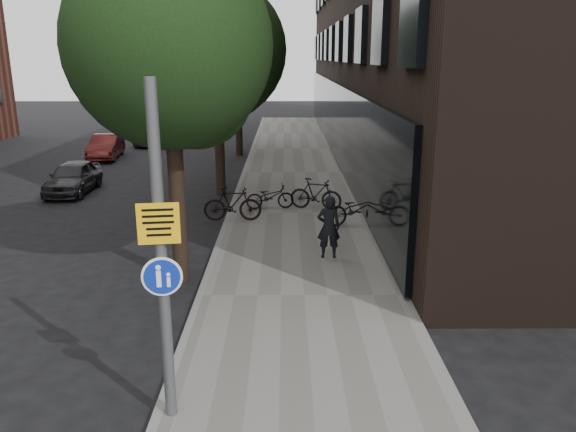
{
  "coord_description": "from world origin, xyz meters",
  "views": [
    {
      "loc": [
        -0.16,
        -7.82,
        5.07
      ],
      "look_at": [
        -0.1,
        2.96,
        2.0
      ],
      "focal_mm": 35.0,
      "sensor_mm": 36.0,
      "label": 1
    }
  ],
  "objects_px": {
    "pedestrian": "(329,227)",
    "parked_bike_facade_near": "(356,209)",
    "parked_car_near": "(73,177)",
    "signpost": "(161,258)"
  },
  "relations": [
    {
      "from": "pedestrian",
      "to": "parked_bike_facade_near",
      "type": "xyz_separation_m",
      "value": [
        1.06,
        2.87,
        -0.31
      ]
    },
    {
      "from": "signpost",
      "to": "parked_bike_facade_near",
      "type": "xyz_separation_m",
      "value": [
        3.8,
        9.39,
        -1.88
      ]
    },
    {
      "from": "signpost",
      "to": "pedestrian",
      "type": "xyz_separation_m",
      "value": [
        2.74,
        6.52,
        -1.57
      ]
    },
    {
      "from": "parked_car_near",
      "to": "pedestrian",
      "type": "bearing_deg",
      "value": -40.37
    },
    {
      "from": "parked_car_near",
      "to": "parked_bike_facade_near",
      "type": "bearing_deg",
      "value": -25.66
    },
    {
      "from": "signpost",
      "to": "parked_bike_facade_near",
      "type": "distance_m",
      "value": 10.31
    },
    {
      "from": "signpost",
      "to": "parked_bike_facade_near",
      "type": "bearing_deg",
      "value": 60.56
    },
    {
      "from": "pedestrian",
      "to": "parked_bike_facade_near",
      "type": "bearing_deg",
      "value": -111.86
    },
    {
      "from": "pedestrian",
      "to": "parked_bike_facade_near",
      "type": "distance_m",
      "value": 3.08
    },
    {
      "from": "parked_bike_facade_near",
      "to": "parked_car_near",
      "type": "relative_size",
      "value": 0.53
    }
  ]
}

